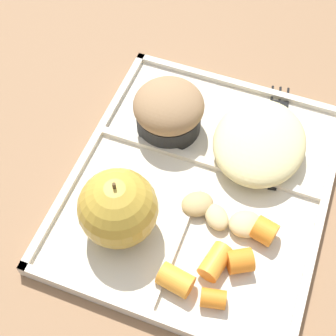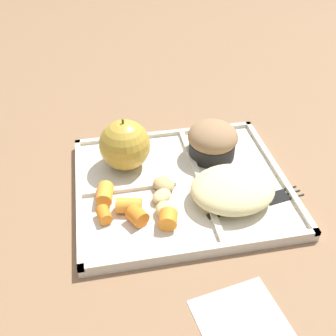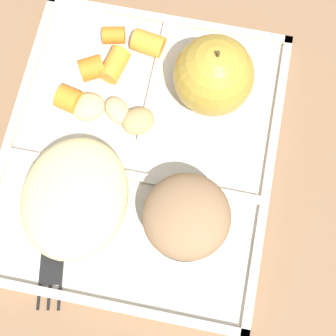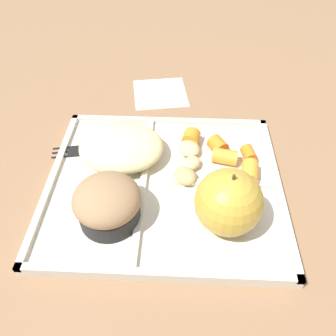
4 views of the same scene
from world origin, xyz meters
TOP-DOWN VIEW (x-y plane):
  - ground at (0.00, 0.00)m, footprint 6.00×6.00m
  - lunch_tray at (-0.00, -0.00)m, footprint 0.34×0.29m
  - green_apple at (-0.08, 0.06)m, footprint 0.09×0.09m
  - bran_muffin at (0.07, 0.06)m, footprint 0.09×0.09m
  - carrot_slice_near_corner at (-0.13, -0.02)m, footprint 0.03×0.04m
  - carrot_slice_center at (-0.08, -0.07)m, footprint 0.03×0.04m
  - carrot_slice_back at (-0.09, -0.05)m, footprint 0.04×0.03m
  - carrot_slice_diagonal at (-0.13, -0.06)m, footprint 0.02×0.03m
  - carrot_slice_large at (-0.04, -0.09)m, footprint 0.03×0.03m
  - potato_chunk_large at (-0.04, -0.07)m, footprint 0.05×0.05m
  - potato_chunk_small at (-0.03, -0.01)m, footprint 0.05×0.05m
  - potato_chunk_wedge at (-0.04, -0.03)m, footprint 0.04×0.04m
  - egg_noodle_pile at (0.07, -0.05)m, footprint 0.13×0.11m
  - meatball_back at (0.07, -0.07)m, footprint 0.03×0.03m
  - meatball_front at (0.08, -0.03)m, footprint 0.03×0.03m
  - meatball_center at (0.07, -0.06)m, footprint 0.04×0.04m
  - plastic_fork at (0.11, -0.07)m, footprint 0.16×0.04m

SIDE VIEW (x-z plane):
  - ground at x=0.00m, z-range 0.00..0.00m
  - lunch_tray at x=0.00m, z-range 0.00..0.02m
  - plastic_fork at x=0.11m, z-range 0.01..0.01m
  - potato_chunk_wedge at x=-0.04m, z-range 0.01..0.03m
  - potato_chunk_small at x=-0.03m, z-range 0.01..0.03m
  - potato_chunk_large at x=-0.04m, z-range 0.01..0.03m
  - carrot_slice_diagonal at x=-0.13m, z-range 0.01..0.03m
  - carrot_slice_back at x=-0.09m, z-range 0.01..0.04m
  - carrot_slice_near_corner at x=-0.13m, z-range 0.01..0.04m
  - carrot_slice_center at x=-0.08m, z-range 0.01..0.04m
  - carrot_slice_large at x=-0.04m, z-range 0.01..0.04m
  - meatball_front at x=0.08m, z-range 0.01..0.04m
  - meatball_back at x=0.07m, z-range 0.01..0.05m
  - meatball_center at x=0.07m, z-range 0.01..0.05m
  - egg_noodle_pile at x=0.07m, z-range 0.01..0.06m
  - bran_muffin at x=0.07m, z-range 0.01..0.08m
  - green_apple at x=-0.08m, z-range 0.01..0.10m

